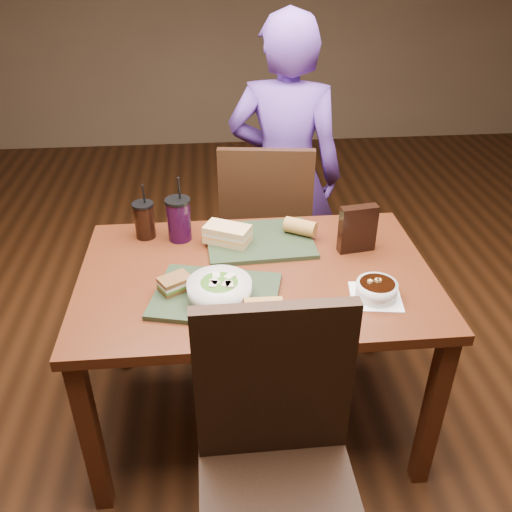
{
  "coord_description": "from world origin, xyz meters",
  "views": [
    {
      "loc": [
        -0.15,
        -1.67,
        1.85
      ],
      "look_at": [
        0.0,
        0.0,
        0.82
      ],
      "focal_mm": 38.0,
      "sensor_mm": 36.0,
      "label": 1
    }
  ],
  "objects_px": {
    "tray_near": "(216,296)",
    "sandwich_near": "(175,283)",
    "salad_bowl": "(219,289)",
    "cup_berry": "(179,219)",
    "baguette_far": "(300,227)",
    "chip_bag": "(358,229)",
    "sandwich_far": "(227,234)",
    "dining_table": "(256,292)",
    "diner": "(285,176)",
    "tray_far": "(260,241)",
    "cup_cola": "(144,220)",
    "chair_near": "(277,460)",
    "chair_far": "(263,227)",
    "baguette_near": "(263,306)",
    "soup_bowl": "(377,290)"
  },
  "relations": [
    {
      "from": "chip_bag",
      "to": "baguette_far",
      "type": "bearing_deg",
      "value": 141.25
    },
    {
      "from": "dining_table",
      "to": "baguette_near",
      "type": "xyz_separation_m",
      "value": [
        -0.0,
        -0.28,
        0.14
      ]
    },
    {
      "from": "baguette_far",
      "to": "soup_bowl",
      "type": "bearing_deg",
      "value": -66.04
    },
    {
      "from": "chair_near",
      "to": "baguette_far",
      "type": "height_order",
      "value": "chair_near"
    },
    {
      "from": "salad_bowl",
      "to": "cup_berry",
      "type": "bearing_deg",
      "value": 107.96
    },
    {
      "from": "sandwich_far",
      "to": "soup_bowl",
      "type": "bearing_deg",
      "value": -39.0
    },
    {
      "from": "dining_table",
      "to": "sandwich_far",
      "type": "xyz_separation_m",
      "value": [
        -0.1,
        0.2,
        0.14
      ]
    },
    {
      "from": "sandwich_near",
      "to": "sandwich_far",
      "type": "bearing_deg",
      "value": 58.16
    },
    {
      "from": "sandwich_near",
      "to": "baguette_near",
      "type": "relative_size",
      "value": 1.05
    },
    {
      "from": "tray_near",
      "to": "dining_table",
      "type": "bearing_deg",
      "value": 44.21
    },
    {
      "from": "chair_near",
      "to": "baguette_far",
      "type": "bearing_deg",
      "value": 77.46
    },
    {
      "from": "tray_near",
      "to": "baguette_near",
      "type": "relative_size",
      "value": 3.43
    },
    {
      "from": "sandwich_far",
      "to": "cup_berry",
      "type": "relative_size",
      "value": 0.73
    },
    {
      "from": "sandwich_far",
      "to": "dining_table",
      "type": "bearing_deg",
      "value": -64.89
    },
    {
      "from": "tray_near",
      "to": "baguette_far",
      "type": "bearing_deg",
      "value": 47.56
    },
    {
      "from": "tray_near",
      "to": "sandwich_near",
      "type": "xyz_separation_m",
      "value": [
        -0.14,
        0.04,
        0.03
      ]
    },
    {
      "from": "chair_far",
      "to": "chip_bag",
      "type": "xyz_separation_m",
      "value": [
        0.31,
        -0.57,
        0.29
      ]
    },
    {
      "from": "chip_bag",
      "to": "chair_near",
      "type": "bearing_deg",
      "value": -125.46
    },
    {
      "from": "salad_bowl",
      "to": "cup_berry",
      "type": "height_order",
      "value": "cup_berry"
    },
    {
      "from": "salad_bowl",
      "to": "dining_table",
      "type": "bearing_deg",
      "value": 51.19
    },
    {
      "from": "diner",
      "to": "tray_far",
      "type": "distance_m",
      "value": 0.62
    },
    {
      "from": "chair_far",
      "to": "baguette_near",
      "type": "distance_m",
      "value": 1.0
    },
    {
      "from": "salad_bowl",
      "to": "baguette_far",
      "type": "height_order",
      "value": "salad_bowl"
    },
    {
      "from": "sandwich_near",
      "to": "chip_bag",
      "type": "xyz_separation_m",
      "value": [
        0.7,
        0.23,
        0.05
      ]
    },
    {
      "from": "cup_berry",
      "to": "chair_far",
      "type": "bearing_deg",
      "value": 47.27
    },
    {
      "from": "salad_bowl",
      "to": "sandwich_far",
      "type": "distance_m",
      "value": 0.38
    },
    {
      "from": "tray_near",
      "to": "tray_far",
      "type": "distance_m",
      "value": 0.41
    },
    {
      "from": "chair_near",
      "to": "sandwich_far",
      "type": "height_order",
      "value": "chair_near"
    },
    {
      "from": "tray_near",
      "to": "sandwich_far",
      "type": "relative_size",
      "value": 2.1
    },
    {
      "from": "chair_far",
      "to": "sandwich_near",
      "type": "distance_m",
      "value": 0.92
    },
    {
      "from": "tray_near",
      "to": "baguette_far",
      "type": "height_order",
      "value": "baguette_far"
    },
    {
      "from": "baguette_far",
      "to": "chip_bag",
      "type": "xyz_separation_m",
      "value": [
        0.2,
        -0.12,
        0.04
      ]
    },
    {
      "from": "tray_near",
      "to": "chip_bag",
      "type": "relative_size",
      "value": 2.22
    },
    {
      "from": "tray_near",
      "to": "cup_berry",
      "type": "height_order",
      "value": "cup_berry"
    },
    {
      "from": "chair_near",
      "to": "tray_far",
      "type": "height_order",
      "value": "chair_near"
    },
    {
      "from": "dining_table",
      "to": "sandwich_far",
      "type": "relative_size",
      "value": 6.5
    },
    {
      "from": "chair_near",
      "to": "tray_far",
      "type": "bearing_deg",
      "value": 87.62
    },
    {
      "from": "diner",
      "to": "sandwich_far",
      "type": "bearing_deg",
      "value": 78.27
    },
    {
      "from": "tray_far",
      "to": "cup_berry",
      "type": "distance_m",
      "value": 0.34
    },
    {
      "from": "baguette_far",
      "to": "tray_far",
      "type": "bearing_deg",
      "value": -171.57
    },
    {
      "from": "chair_far",
      "to": "sandwich_near",
      "type": "xyz_separation_m",
      "value": [
        -0.39,
        -0.8,
        0.23
      ]
    },
    {
      "from": "baguette_far",
      "to": "chip_bag",
      "type": "distance_m",
      "value": 0.24
    },
    {
      "from": "tray_far",
      "to": "sandwich_near",
      "type": "height_order",
      "value": "sandwich_near"
    },
    {
      "from": "chair_far",
      "to": "sandwich_far",
      "type": "xyz_separation_m",
      "value": [
        -0.19,
        -0.49,
        0.24
      ]
    },
    {
      "from": "chair_near",
      "to": "sandwich_far",
      "type": "bearing_deg",
      "value": 95.93
    },
    {
      "from": "sandwich_near",
      "to": "baguette_far",
      "type": "height_order",
      "value": "baguette_far"
    },
    {
      "from": "baguette_near",
      "to": "chip_bag",
      "type": "relative_size",
      "value": 0.65
    },
    {
      "from": "baguette_far",
      "to": "tray_near",
      "type": "bearing_deg",
      "value": -132.44
    },
    {
      "from": "chair_far",
      "to": "cup_berry",
      "type": "bearing_deg",
      "value": -132.73
    },
    {
      "from": "salad_bowl",
      "to": "cup_cola",
      "type": "height_order",
      "value": "cup_cola"
    }
  ]
}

